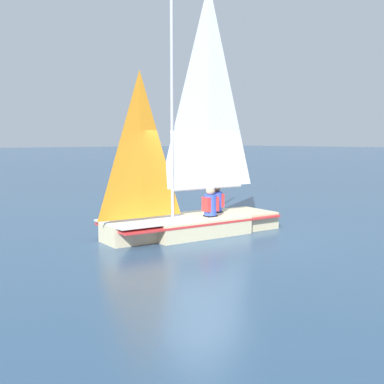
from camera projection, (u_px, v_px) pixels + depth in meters
The scene contains 4 objects.
ground_plane at pixel (192, 234), 11.72m from camera, with size 260.00×260.00×0.00m, color #2D4C6B.
sailboat_main at pixel (193, 201), 11.64m from camera, with size 2.05×4.63×6.13m.
sailor_helm at pixel (210, 208), 11.67m from camera, with size 0.33×0.37×1.16m.
sailor_crew at pixel (216, 204), 12.34m from camera, with size 0.33×0.37×1.16m.
Camera 1 is at (-8.82, 7.44, 2.28)m, focal length 45.00 mm.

